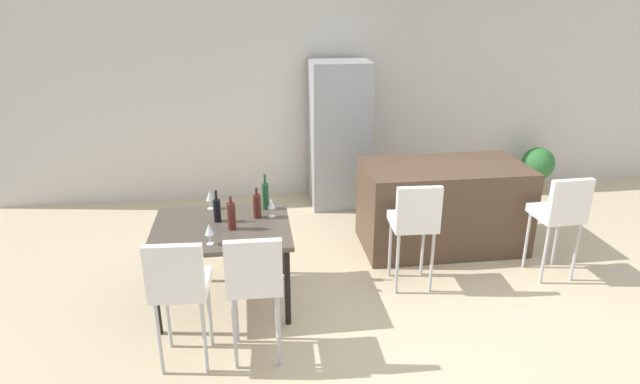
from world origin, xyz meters
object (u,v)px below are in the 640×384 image
at_px(wine_bottle_inner, 265,195).
at_px(potted_plant, 538,166).
at_px(bar_chair_middle, 561,211).
at_px(wine_bottle_far, 231,216).
at_px(wine_bottle_end, 257,206).
at_px(dining_chair_near, 179,283).
at_px(wine_glass_left, 271,204).
at_px(kitchen_island, 442,206).
at_px(bar_chair_left, 415,219).
at_px(dining_chair_far, 254,278).
at_px(refrigerator, 339,134).
at_px(wine_glass_near, 209,230).
at_px(wine_bottle_right, 217,210).
at_px(wine_glass_middle, 210,196).
at_px(dining_table, 222,233).

distance_m(wine_bottle_inner, potted_plant, 4.23).
height_order(bar_chair_middle, potted_plant, bar_chair_middle).
height_order(wine_bottle_far, wine_bottle_end, wine_bottle_far).
xyz_separation_m(dining_chair_near, wine_glass_left, (0.71, 1.00, 0.17)).
bearing_deg(potted_plant, kitchen_island, -143.28).
relative_size(bar_chair_left, dining_chair_far, 1.00).
bearing_deg(wine_bottle_inner, dining_chair_far, -96.38).
relative_size(wine_bottle_far, refrigerator, 0.16).
xyz_separation_m(wine_bottle_inner, wine_glass_left, (0.04, -0.19, -0.01)).
bearing_deg(wine_glass_near, kitchen_island, 26.19).
xyz_separation_m(bar_chair_middle, dining_chair_far, (-2.87, -0.86, 0.00)).
height_order(dining_chair_far, wine_bottle_inner, wine_bottle_inner).
bearing_deg(wine_bottle_right, wine_glass_middle, 104.64).
bearing_deg(dining_chair_far, wine_bottle_right, 107.18).
height_order(wine_bottle_right, wine_bottle_far, wine_bottle_far).
bearing_deg(potted_plant, dining_table, -151.91).
bearing_deg(dining_chair_near, refrigerator, 61.55).
relative_size(kitchen_island, wine_glass_near, 9.82).
distance_m(kitchen_island, wine_glass_near, 2.68).
distance_m(wine_glass_middle, potted_plant, 4.66).
height_order(bar_chair_left, wine_glass_near, bar_chair_left).
bearing_deg(wine_bottle_far, dining_table, 144.00).
height_order(wine_bottle_end, potted_plant, wine_bottle_end).
relative_size(kitchen_island, wine_bottle_far, 5.76).
relative_size(dining_chair_far, wine_bottle_inner, 3.11).
relative_size(wine_bottle_end, wine_glass_middle, 1.62).
bearing_deg(dining_chair_near, potted_plant, 34.75).
distance_m(wine_bottle_far, wine_bottle_inner, 0.51).
relative_size(wine_bottle_right, wine_bottle_end, 1.02).
xyz_separation_m(wine_bottle_right, wine_glass_middle, (-0.08, 0.30, 0.02)).
bearing_deg(dining_chair_near, bar_chair_middle, 14.12).
bearing_deg(bar_chair_left, wine_glass_middle, 167.57).
bearing_deg(wine_bottle_right, dining_chair_near, -103.74).
bearing_deg(bar_chair_left, dining_chair_near, -156.72).
height_order(bar_chair_middle, wine_bottle_end, bar_chair_middle).
xyz_separation_m(bar_chair_left, wine_glass_left, (-1.28, 0.14, 0.17)).
bearing_deg(wine_glass_middle, wine_bottle_right, -75.36).
distance_m(bar_chair_left, refrigerator, 2.26).
xyz_separation_m(bar_chair_left, wine_bottle_right, (-1.76, 0.10, 0.15)).
height_order(wine_glass_left, wine_glass_middle, same).
distance_m(dining_table, potted_plant, 4.72).
height_order(bar_chair_middle, wine_glass_left, bar_chair_middle).
height_order(kitchen_island, wine_bottle_far, wine_bottle_far).
distance_m(kitchen_island, dining_chair_far, 2.65).
bearing_deg(refrigerator, wine_bottle_right, -124.08).
height_order(dining_chair_far, wine_glass_middle, dining_chair_far).
distance_m(bar_chair_left, wine_bottle_right, 1.76).
bearing_deg(potted_plant, bar_chair_left, -137.74).
height_order(dining_chair_near, wine_glass_near, dining_chair_near).
height_order(kitchen_island, wine_glass_middle, kitchen_island).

